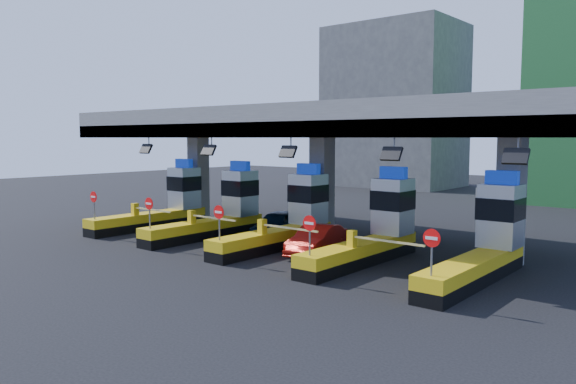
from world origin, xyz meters
The scene contains 10 objects.
ground centered at (0.00, 0.00, 0.00)m, with size 120.00×120.00×0.00m, color black.
toll_canopy centered at (0.00, 2.87, 6.13)m, with size 28.00×12.09×7.00m.
toll_lane_far_left centered at (-10.00, 0.28, 1.40)m, with size 4.43×8.00×4.16m.
toll_lane_left centered at (-5.00, 0.28, 1.40)m, with size 4.43×8.00×4.16m.
toll_lane_center centered at (0.00, 0.28, 1.40)m, with size 4.43×8.00×4.16m.
toll_lane_right centered at (5.00, 0.28, 1.40)m, with size 4.43×8.00×4.16m.
toll_lane_far_right centered at (10.00, 0.28, 1.40)m, with size 4.43×8.00×4.16m.
bg_building_concrete centered at (-14.00, 36.00, 9.00)m, with size 14.00×10.00×18.00m, color #4C4C49.
van centered at (-2.17, 1.83, 0.74)m, with size 1.75×4.35×1.48m, color black.
red_car centered at (2.25, -0.46, 0.70)m, with size 1.47×4.22×1.39m, color #B1150D.
Camera 1 is at (17.87, -21.42, 5.49)m, focal length 35.00 mm.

